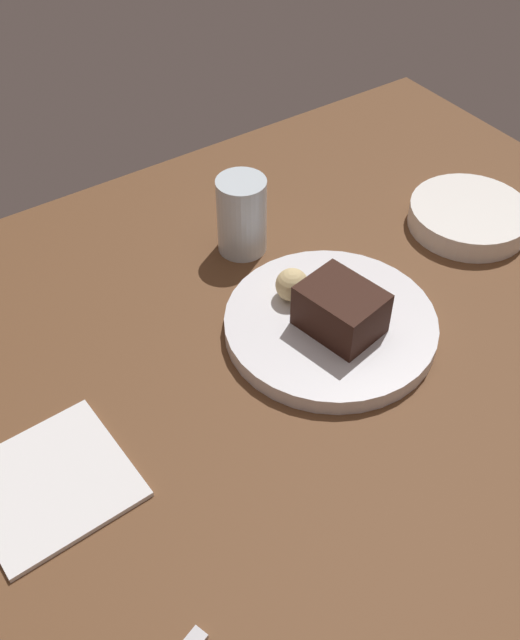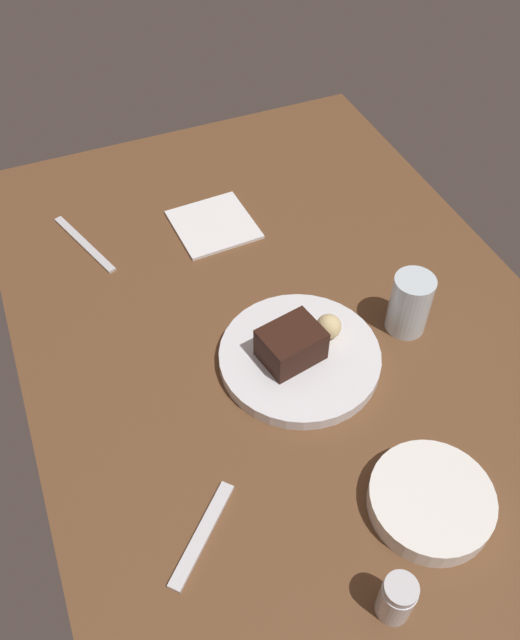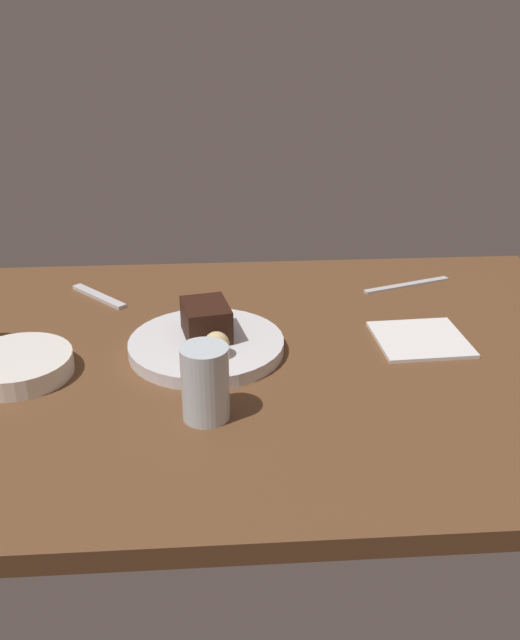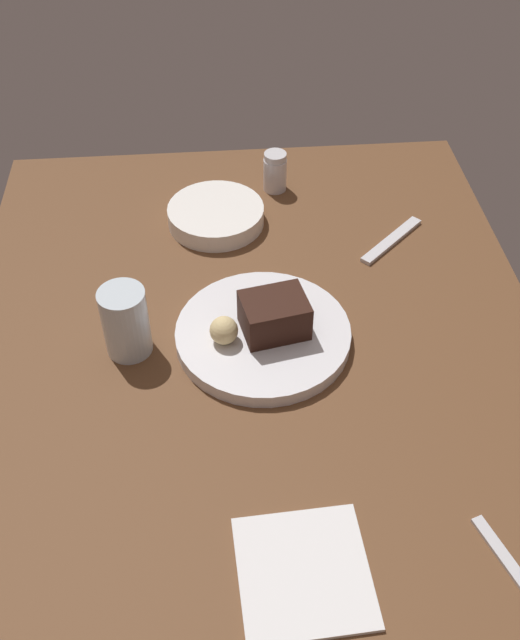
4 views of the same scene
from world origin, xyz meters
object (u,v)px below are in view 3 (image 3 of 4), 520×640
Objects in this scene: folded_napkin at (420,339)px; side_bowl at (18,365)px; chocolate_cake_slice at (206,320)px; bread_roll at (217,344)px; dessert_spoon at (99,296)px; dessert_plate at (206,346)px; water_glass at (205,383)px; butter_knife at (407,285)px.

side_bowl is at bearing -173.85° from folded_napkin.
bread_roll is at bearing -77.45° from chocolate_cake_slice.
dessert_spoon is at bearing 127.77° from bread_roll.
water_glass is at bearing -89.82° from dessert_plate.
water_glass is (0.06, -18.90, 4.22)cm from dessert_plate.
butter_knife is at bearing 30.66° from chocolate_cake_slice.
bread_roll is at bearing 174.39° from dessert_spoon.
side_bowl is at bearing 154.73° from water_glass.
water_glass reaches higher than folded_napkin.
side_bowl is 29.71cm from dessert_spoon.
bread_roll is 0.24× the size of side_bowl.
chocolate_cake_slice reaches higher than folded_napkin.
folded_napkin is (-4.12, -23.66, 0.05)cm from butter_knife.
side_bowl is 74.39cm from butter_knife.
side_bowl is at bearing -165.91° from chocolate_cake_slice.
dessert_plate is at bearing 178.28° from dessert_spoon.
water_glass is 47.09cm from dessert_spoon.
water_glass is at bearing -96.81° from bread_roll.
chocolate_cake_slice is 0.85× the size of water_glass.
chocolate_cake_slice is 46.17cm from butter_knife.
chocolate_cake_slice is at bearing 89.98° from water_glass.
water_glass is 31.51cm from side_bowl.
chocolate_cake_slice is at bearing -168.16° from butter_knife.
dessert_spoon is (-22.23, 28.70, -3.73)cm from bread_roll.
chocolate_cake_slice reaches higher than dessert_spoon.
dessert_plate is 6.28× the size of bread_roll.
folded_napkin is (35.47, 1.33, -0.75)cm from dessert_plate.
water_glass reaches higher than bread_roll.
dessert_spoon is 60.15cm from folded_napkin.
water_glass is 0.70× the size of dessert_spoon.
water_glass is 0.65× the size of side_bowl.
dessert_spoon reaches higher than butter_knife.
side_bowl is at bearing -168.90° from dessert_plate.
bread_roll is (1.59, -7.12, -0.78)cm from chocolate_cake_slice.
water_glass reaches higher than side_bowl.
side_bowl reaches higher than dessert_plate.
folded_napkin is (33.82, 6.89, -3.78)cm from bread_roll.
butter_knife is 24.01cm from folded_napkin.
bread_roll is at bearing -73.44° from dessert_plate.
butter_knife is (39.59, 24.99, -0.80)cm from dessert_plate.
dessert_spoon is at bearing 158.74° from folded_napkin.
side_bowl is 0.86× the size of butter_knife.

